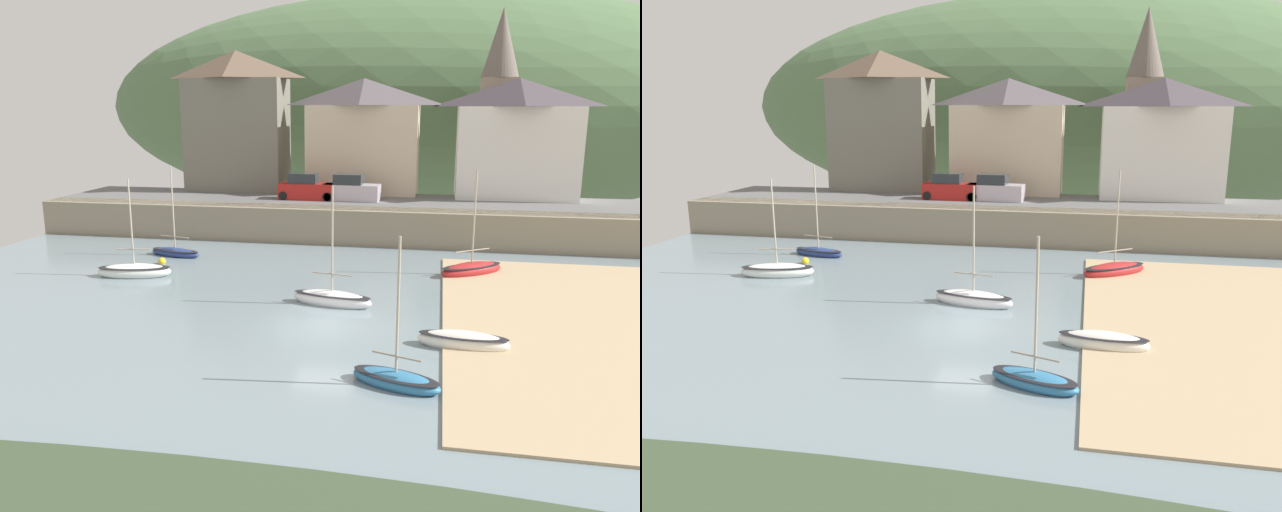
# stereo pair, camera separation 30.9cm
# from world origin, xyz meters

# --- Properties ---
(ground) EXTENTS (48.00, 41.00, 0.61)m
(ground) POSITION_xyz_m (1.40, -9.56, 0.16)
(ground) COLOR gray
(quay_seawall) EXTENTS (48.00, 9.40, 2.40)m
(quay_seawall) POSITION_xyz_m (0.00, 17.50, 1.36)
(quay_seawall) COLOR gray
(quay_seawall) RESTS_ON ground
(hillside_backdrop) EXTENTS (80.00, 44.00, 26.37)m
(hillside_backdrop) POSITION_xyz_m (2.49, 55.20, 9.23)
(hillside_backdrop) COLOR #507047
(hillside_backdrop) RESTS_ON ground
(waterfront_building_left) EXTENTS (8.27, 4.66, 11.20)m
(waterfront_building_left) POSITION_xyz_m (-11.97, 25.20, 8.09)
(waterfront_building_left) COLOR slate
(waterfront_building_left) RESTS_ON ground
(waterfront_building_centre) EXTENTS (8.96, 4.52, 8.95)m
(waterfront_building_centre) POSITION_xyz_m (-1.51, 25.20, 6.96)
(waterfront_building_centre) COLOR beige
(waterfront_building_centre) RESTS_ON ground
(waterfront_building_right) EXTENTS (9.06, 6.25, 8.87)m
(waterfront_building_right) POSITION_xyz_m (10.18, 25.20, 6.90)
(waterfront_building_right) COLOR silver
(waterfront_building_right) RESTS_ON ground
(church_with_spire) EXTENTS (3.00, 3.00, 14.48)m
(church_with_spire) POSITION_xyz_m (9.01, 29.20, 9.88)
(church_with_spire) COLOR gray
(church_with_spire) RESTS_ON ground
(sailboat_tall_mast) EXTENTS (4.24, 2.15, 5.59)m
(sailboat_tall_mast) POSITION_xyz_m (-11.77, 5.97, 0.30)
(sailboat_tall_mast) COLOR white
(sailboat_tall_mast) RESTS_ON ground
(sailboat_blue_trim) EXTENTS (4.00, 3.43, 6.10)m
(sailboat_blue_trim) POSITION_xyz_m (6.57, 9.86, 0.31)
(sailboat_blue_trim) COLOR #AA2325
(sailboat_blue_trim) RESTS_ON ground
(fishing_boat_green) EXTENTS (3.60, 1.37, 0.89)m
(fishing_boat_green) POSITION_xyz_m (5.77, -1.34, 0.27)
(fishing_boat_green) COLOR white
(fishing_boat_green) RESTS_ON ground
(sailboat_white_hull) EXTENTS (3.62, 1.79, 5.80)m
(sailboat_white_hull) POSITION_xyz_m (-11.57, 10.98, 0.25)
(sailboat_white_hull) COLOR navy
(sailboat_white_hull) RESTS_ON ground
(sailboat_far_left) EXTENTS (4.02, 1.69, 5.84)m
(sailboat_far_left) POSITION_xyz_m (-0.15, 3.01, 0.31)
(sailboat_far_left) COLOR white
(sailboat_far_left) RESTS_ON ground
(dinghy_open_wooden) EXTENTS (3.34, 2.09, 5.28)m
(dinghy_open_wooden) POSITION_xyz_m (3.46, -5.25, 0.25)
(dinghy_open_wooden) COLOR teal
(dinghy_open_wooden) RESTS_ON ground
(parked_car_near_slipway) EXTENTS (4.11, 1.82, 1.95)m
(parked_car_near_slipway) POSITION_xyz_m (-5.21, 20.70, 3.20)
(parked_car_near_slipway) COLOR #B11C19
(parked_car_near_slipway) RESTS_ON ground
(parked_car_by_wall) EXTENTS (4.20, 1.96, 1.95)m
(parked_car_by_wall) POSITION_xyz_m (-1.80, 20.70, 3.20)
(parked_car_by_wall) COLOR #BFB3C2
(parked_car_by_wall) RESTS_ON ground
(mooring_buoy) EXTENTS (0.46, 0.46, 0.46)m
(mooring_buoy) POSITION_xyz_m (-11.51, 8.91, 0.14)
(mooring_buoy) COLOR yellow
(mooring_buoy) RESTS_ON ground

